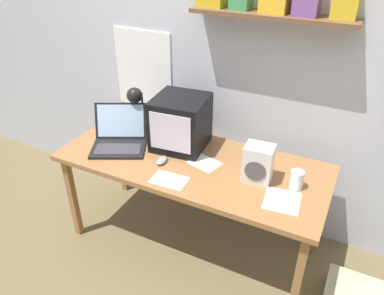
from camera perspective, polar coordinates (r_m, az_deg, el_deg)
ground_plane at (r=2.88m, az=0.00°, el=-13.98°), size 12.00×12.00×0.00m
back_wall at (r=2.59m, az=5.25°, el=14.63°), size 5.60×0.24×2.60m
corner_desk at (r=2.46m, az=0.00°, el=-3.12°), size 1.75×0.74×0.71m
crt_monitor at (r=2.51m, az=-1.76°, el=3.82°), size 0.37×0.38×0.35m
laptop at (r=2.62m, az=-11.00°, el=1.70°), size 0.47×0.46×0.26m
desk_lamp at (r=2.66m, az=-8.41°, el=6.73°), size 0.15×0.19×0.36m
juice_glass at (r=2.24m, az=15.63°, el=-4.90°), size 0.08×0.08×0.11m
space_heater at (r=2.22m, az=10.05°, el=-2.44°), size 0.18×0.15×0.23m
computer_mouse at (r=2.41m, az=-4.62°, el=-1.94°), size 0.07×0.11×0.03m
loose_paper_near_monitor at (r=2.25m, az=-3.47°, el=-4.98°), size 0.22×0.15×0.00m
printed_handout at (r=2.15m, az=13.56°, el=-7.89°), size 0.22×0.23×0.00m
loose_paper_near_laptop at (r=2.40m, az=1.94°, el=-2.37°), size 0.22×0.19×0.00m
open_notebook at (r=2.88m, az=-11.13°, el=3.16°), size 0.36×0.33×0.00m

